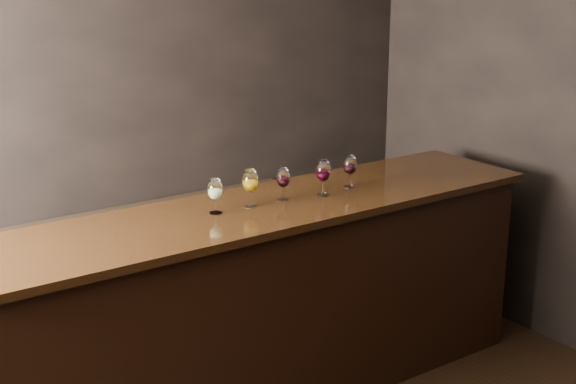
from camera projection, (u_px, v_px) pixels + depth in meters
room_shell at (235, 145)px, 3.17m from camera, size 5.02×4.52×2.81m
bar_counter at (269, 306)px, 4.65m from camera, size 3.28×0.71×1.15m
bar_top at (268, 208)px, 4.48m from camera, size 3.39×0.79×0.04m
back_bar_shelf at (121, 285)px, 5.21m from camera, size 2.61×0.40×0.94m
glass_white at (215, 190)px, 4.29m from camera, size 0.08×0.08×0.19m
glass_amber at (250, 182)px, 4.40m from camera, size 0.09×0.09×0.21m
glass_red_a at (283, 179)px, 4.52m from camera, size 0.08×0.08×0.18m
glass_red_b at (323, 172)px, 4.60m from camera, size 0.09×0.09×0.21m
glass_red_c at (350, 166)px, 4.77m from camera, size 0.08×0.08×0.19m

